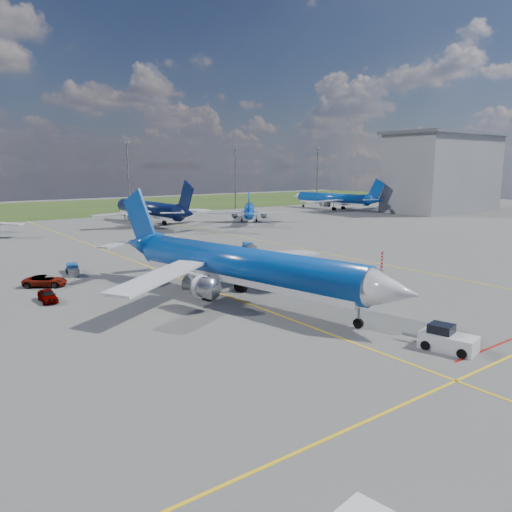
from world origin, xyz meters
TOP-DOWN VIEW (x-y plane):
  - ground at (0.00, 0.00)m, footprint 400.00×400.00m
  - taxiway_lines at (0.17, 27.70)m, footprint 60.25×160.00m
  - floodlight_masts at (10.00, 110.00)m, footprint 202.20×0.50m
  - terminal_building at (120.00, 60.00)m, footprint 42.00×22.00m
  - warning_post at (26.00, 8.00)m, footprint 0.50×0.50m
  - bg_jet_n at (23.87, 82.36)m, footprint 34.76×45.14m
  - bg_jet_ne at (49.81, 73.77)m, footprint 38.84×40.47m
  - bg_jet_ene at (95.99, 87.22)m, footprint 35.66×44.48m
  - main_airliner at (0.32, 6.76)m, footprint 42.33×50.63m
  - pushback_tug at (4.97, -16.01)m, footprint 3.28×6.33m
  - service_car_a at (-17.62, 19.48)m, footprint 1.86×4.22m
  - service_car_b at (-15.97, 27.16)m, footprint 5.79×4.86m
  - service_car_c at (11.87, 29.30)m, footprint 3.80×5.05m
  - baggage_tug_w at (17.78, 24.90)m, footprint 1.89×5.17m
  - baggage_tug_c at (-10.76, 33.06)m, footprint 2.60×5.49m
  - baggage_tug_e at (22.45, 36.05)m, footprint 2.25×4.53m

SIDE VIEW (x-z plane):
  - ground at x=0.00m, z-range 0.00..0.00m
  - bg_jet_n at x=23.87m, z-range -5.82..5.82m
  - bg_jet_ne at x=49.81m, z-range -4.22..4.22m
  - bg_jet_ene at x=95.99m, z-range -5.43..5.43m
  - main_airliner at x=0.32m, z-range -5.86..5.86m
  - taxiway_lines at x=0.17m, z-range 0.00..0.02m
  - baggage_tug_e at x=22.45m, z-range -0.03..0.95m
  - baggage_tug_w at x=17.78m, z-range -0.04..1.10m
  - baggage_tug_c at x=-10.76m, z-range -0.04..1.15m
  - service_car_c at x=11.87m, z-range 0.00..1.36m
  - service_car_a at x=-17.62m, z-range 0.00..1.41m
  - service_car_b at x=-15.97m, z-range 0.00..1.47m
  - pushback_tug at x=4.97m, z-range -0.20..1.90m
  - warning_post at x=26.00m, z-range 0.00..3.00m
  - floodlight_masts at x=10.00m, z-range 1.21..23.91m
  - terminal_building at x=120.00m, z-range 0.07..26.07m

